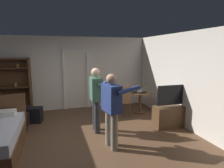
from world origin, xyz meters
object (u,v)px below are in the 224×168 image
object	(u,v)px
person_striped_shirt	(96,95)
person_blue_shirt	(112,105)
suitcase_small	(33,115)
bookshelf	(15,85)
side_table	(140,99)
tv_flatscreen	(171,114)
suitcase_dark	(19,118)
bottle_on_table	(145,90)
laptop	(140,91)
wooden_chair	(124,100)

from	to	relation	value
person_striped_shirt	person_blue_shirt	bearing A→B (deg)	-82.08
suitcase_small	person_blue_shirt	bearing A→B (deg)	-38.13
bookshelf	side_table	size ratio (longest dim) A/B	2.66
tv_flatscreen	suitcase_dark	size ratio (longest dim) A/B	2.11
tv_flatscreen	bottle_on_table	distance (m)	1.37
person_blue_shirt	side_table	bearing A→B (deg)	51.27
side_table	laptop	bearing A→B (deg)	-133.63
person_blue_shirt	laptop	bearing A→B (deg)	51.38
tv_flatscreen	person_blue_shirt	world-z (taller)	person_blue_shirt
wooden_chair	side_table	bearing A→B (deg)	14.24
side_table	suitcase_dark	distance (m)	3.77
bottle_on_table	suitcase_small	distance (m)	3.59
laptop	bottle_on_table	distance (m)	0.19
bookshelf	person_blue_shirt	size ratio (longest dim) A/B	1.15
bottle_on_table	person_blue_shirt	size ratio (longest dim) A/B	0.14
side_table	suitcase_small	size ratio (longest dim) A/B	1.41
suitcase_small	bookshelf	bearing A→B (deg)	133.51
laptop	wooden_chair	size ratio (longest dim) A/B	0.40
bottle_on_table	person_striped_shirt	size ratio (longest dim) A/B	0.14
suitcase_small	tv_flatscreen	bearing A→B (deg)	-9.80
side_table	person_striped_shirt	xyz separation A→B (m)	(-1.75, -1.08, 0.49)
wooden_chair	suitcase_dark	distance (m)	3.13
bookshelf	wooden_chair	distance (m)	3.56
bookshelf	suitcase_dark	bearing A→B (deg)	-77.98
bottle_on_table	person_blue_shirt	bearing A→B (deg)	-132.22
wooden_chair	bookshelf	bearing A→B (deg)	160.41
person_striped_shirt	suitcase_dark	world-z (taller)	person_striped_shirt
person_blue_shirt	person_striped_shirt	distance (m)	0.95
bookshelf	bottle_on_table	size ratio (longest dim) A/B	8.14
wooden_chair	suitcase_dark	size ratio (longest dim) A/B	1.78
bookshelf	person_blue_shirt	xyz separation A→B (m)	(2.37, -3.03, -0.06)
suitcase_dark	suitcase_small	world-z (taller)	suitcase_small
person_striped_shirt	suitcase_small	size ratio (longest dim) A/B	3.36
side_table	person_striped_shirt	distance (m)	2.11
tv_flatscreen	person_blue_shirt	xyz separation A→B (m)	(-1.93, -0.65, 0.59)
bottle_on_table	wooden_chair	bearing A→B (deg)	-173.82
bookshelf	wooden_chair	world-z (taller)	bookshelf
bookshelf	bottle_on_table	distance (m)	4.27
wooden_chair	person_striped_shirt	size ratio (longest dim) A/B	0.59
person_striped_shirt	suitcase_dark	distance (m)	2.41
person_blue_shirt	bottle_on_table	bearing A→B (deg)	47.78
suitcase_dark	wooden_chair	bearing A→B (deg)	11.58
tv_flatscreen	side_table	size ratio (longest dim) A/B	1.68
person_striped_shirt	suitcase_small	distance (m)	2.16
laptop	person_blue_shirt	world-z (taller)	person_blue_shirt
bookshelf	suitcase_dark	size ratio (longest dim) A/B	3.35
side_table	laptop	distance (m)	0.28
laptop	suitcase_dark	bearing A→B (deg)	179.53
wooden_chair	suitcase_dark	bearing A→B (deg)	177.15
person_blue_shirt	person_striped_shirt	xyz separation A→B (m)	(-0.13, 0.94, 0.02)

